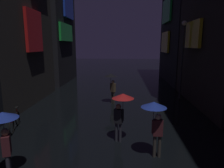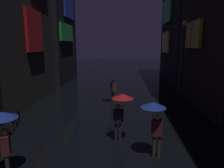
{
  "view_description": "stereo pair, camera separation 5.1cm",
  "coord_description": "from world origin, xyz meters",
  "views": [
    {
      "loc": [
        0.69,
        -0.52,
        4.06
      ],
      "look_at": [
        0.0,
        11.04,
        1.8
      ],
      "focal_mm": 32.0,
      "sensor_mm": 36.0,
      "label": 1
    },
    {
      "loc": [
        0.75,
        -0.52,
        4.06
      ],
      "look_at": [
        0.0,
        11.04,
        1.8
      ],
      "focal_mm": 32.0,
      "sensor_mm": 36.0,
      "label": 2
    }
  ],
  "objects": [
    {
      "name": "bicycle_parked_at_storefront",
      "position": [
        -4.6,
        8.38,
        0.39
      ],
      "size": [
        0.54,
        1.77,
        0.96
      ],
      "color": "black",
      "rests_on": "ground"
    },
    {
      "name": "pedestrian_near_crossing_blue",
      "position": [
        -2.84,
        4.83,
        1.67
      ],
      "size": [
        0.9,
        0.9,
        2.12
      ],
      "color": "#2D2D38",
      "rests_on": "ground"
    },
    {
      "name": "pedestrian_midstreet_centre_blue",
      "position": [
        1.81,
        6.25,
        1.67
      ],
      "size": [
        0.9,
        0.9,
        2.12
      ],
      "color": "#38332D",
      "rests_on": "ground"
    },
    {
      "name": "building_right_far",
      "position": [
        7.48,
        22.43,
        8.61
      ],
      "size": [
        4.25,
        8.85,
        17.22
      ],
      "color": "#232328",
      "rests_on": "ground"
    },
    {
      "name": "pedestrian_midstreet_left_black",
      "position": [
        -0.17,
        13.09,
        1.67
      ],
      "size": [
        0.9,
        0.9,
        2.12
      ],
      "color": "#38332D",
      "rests_on": "ground"
    },
    {
      "name": "pedestrian_far_right_red",
      "position": [
        0.61,
        7.38,
        1.67
      ],
      "size": [
        0.9,
        0.9,
        2.12
      ],
      "color": "#2D2D38",
      "rests_on": "ground"
    },
    {
      "name": "streetlamp_right_far",
      "position": [
        5.0,
        14.66,
        3.6
      ],
      "size": [
        0.36,
        0.36,
        5.79
      ],
      "color": "#2D2D33",
      "rests_on": "ground"
    }
  ]
}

